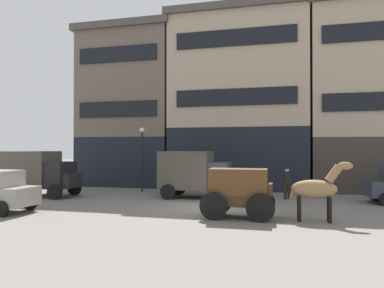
{
  "coord_description": "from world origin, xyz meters",
  "views": [
    {
      "loc": [
        3.12,
        -16.22,
        2.83
      ],
      "look_at": [
        -1.45,
        1.91,
        3.02
      ],
      "focal_mm": 33.31,
      "sensor_mm": 36.0,
      "label": 1
    }
  ],
  "objects_px": {
    "delivery_truck_near": "(40,172)",
    "streetlamp_curbside": "(142,150)",
    "cargo_wagon": "(240,189)",
    "pedestrian_officer": "(287,181)",
    "draft_horse": "(317,188)",
    "delivery_truck_far": "(196,173)"
  },
  "relations": [
    {
      "from": "delivery_truck_near",
      "to": "streetlamp_curbside",
      "type": "xyz_separation_m",
      "value": [
        4.95,
        3.48,
        1.25
      ]
    },
    {
      "from": "delivery_truck_near",
      "to": "cargo_wagon",
      "type": "bearing_deg",
      "value": -16.36
    },
    {
      "from": "delivery_truck_near",
      "to": "streetlamp_curbside",
      "type": "bearing_deg",
      "value": 35.13
    },
    {
      "from": "cargo_wagon",
      "to": "pedestrian_officer",
      "type": "bearing_deg",
      "value": 71.46
    },
    {
      "from": "cargo_wagon",
      "to": "streetlamp_curbside",
      "type": "bearing_deg",
      "value": 135.2
    },
    {
      "from": "cargo_wagon",
      "to": "draft_horse",
      "type": "relative_size",
      "value": 1.25
    },
    {
      "from": "delivery_truck_near",
      "to": "pedestrian_officer",
      "type": "bearing_deg",
      "value": 9.18
    },
    {
      "from": "cargo_wagon",
      "to": "streetlamp_curbside",
      "type": "relative_size",
      "value": 0.71
    },
    {
      "from": "cargo_wagon",
      "to": "delivery_truck_near",
      "type": "relative_size",
      "value": 0.67
    },
    {
      "from": "delivery_truck_far",
      "to": "pedestrian_officer",
      "type": "bearing_deg",
      "value": 8.71
    },
    {
      "from": "cargo_wagon",
      "to": "draft_horse",
      "type": "distance_m",
      "value": 2.95
    },
    {
      "from": "draft_horse",
      "to": "pedestrian_officer",
      "type": "height_order",
      "value": "draft_horse"
    },
    {
      "from": "delivery_truck_far",
      "to": "streetlamp_curbside",
      "type": "distance_m",
      "value": 4.68
    },
    {
      "from": "cargo_wagon",
      "to": "delivery_truck_near",
      "type": "height_order",
      "value": "delivery_truck_near"
    },
    {
      "from": "streetlamp_curbside",
      "to": "cargo_wagon",
      "type": "bearing_deg",
      "value": -44.8
    },
    {
      "from": "draft_horse",
      "to": "streetlamp_curbside",
      "type": "distance_m",
      "value": 12.29
    },
    {
      "from": "cargo_wagon",
      "to": "delivery_truck_near",
      "type": "xyz_separation_m",
      "value": [
        -12.0,
        3.52,
        0.28
      ]
    },
    {
      "from": "cargo_wagon",
      "to": "streetlamp_curbside",
      "type": "distance_m",
      "value": 10.06
    },
    {
      "from": "delivery_truck_far",
      "to": "pedestrian_officer",
      "type": "height_order",
      "value": "delivery_truck_far"
    },
    {
      "from": "cargo_wagon",
      "to": "draft_horse",
      "type": "height_order",
      "value": "draft_horse"
    },
    {
      "from": "delivery_truck_near",
      "to": "delivery_truck_far",
      "type": "xyz_separation_m",
      "value": [
        8.99,
        1.49,
        0.0
      ]
    },
    {
      "from": "cargo_wagon",
      "to": "delivery_truck_far",
      "type": "xyz_separation_m",
      "value": [
        -3.01,
        5.02,
        0.28
      ]
    }
  ]
}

